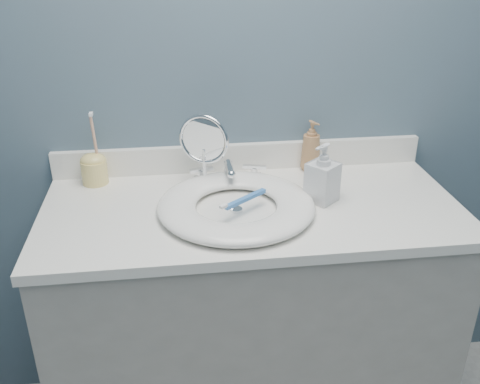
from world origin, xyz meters
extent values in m
cube|color=slate|center=(0.00, 1.25, 1.20)|extent=(2.20, 0.02, 2.40)
cube|color=#A49F96|center=(0.00, 0.97, 0.42)|extent=(1.20, 0.55, 0.85)
cube|color=white|center=(0.00, 0.97, 0.86)|extent=(1.22, 0.57, 0.03)
cube|color=white|center=(0.00, 1.24, 0.93)|extent=(1.22, 0.02, 0.09)
cylinder|color=silver|center=(-0.05, 0.94, 0.88)|extent=(0.04, 0.04, 0.01)
cube|color=silver|center=(-0.05, 1.16, 0.89)|extent=(0.22, 0.05, 0.01)
cylinder|color=silver|center=(-0.05, 1.16, 0.92)|extent=(0.03, 0.03, 0.06)
cylinder|color=silver|center=(-0.05, 1.11, 0.94)|extent=(0.02, 0.09, 0.02)
sphere|color=silver|center=(-0.05, 1.06, 0.94)|extent=(0.03, 0.03, 0.03)
cylinder|color=silver|center=(-0.14, 1.16, 0.90)|extent=(0.02, 0.02, 0.03)
cube|color=silver|center=(-0.14, 1.16, 0.92)|extent=(0.08, 0.03, 0.01)
cylinder|color=silver|center=(0.04, 1.16, 0.90)|extent=(0.02, 0.02, 0.03)
cube|color=silver|center=(0.04, 1.16, 0.92)|extent=(0.08, 0.03, 0.01)
cylinder|color=silver|center=(-0.13, 1.12, 0.89)|extent=(0.09, 0.09, 0.01)
cylinder|color=silver|center=(-0.13, 1.12, 0.94)|extent=(0.01, 0.01, 0.12)
torus|color=silver|center=(-0.13, 1.12, 1.04)|extent=(0.15, 0.08, 0.16)
cylinder|color=white|center=(-0.13, 1.12, 1.04)|extent=(0.12, 0.06, 0.13)
imported|color=#A17249|center=(0.23, 1.20, 0.97)|extent=(0.09, 0.09, 0.17)
imported|color=silver|center=(0.21, 0.98, 0.97)|extent=(0.11, 0.11, 0.18)
cylinder|color=#ECD376|center=(-0.47, 1.19, 0.92)|extent=(0.08, 0.08, 0.08)
ellipsoid|color=#ECD376|center=(-0.47, 1.19, 0.96)|extent=(0.08, 0.07, 0.05)
cylinder|color=tan|center=(-0.46, 1.19, 1.03)|extent=(0.01, 0.03, 0.15)
cube|color=white|center=(-0.46, 1.18, 1.11)|extent=(0.01, 0.02, 0.01)
cube|color=#3673C0|center=(-0.03, 0.93, 0.92)|extent=(0.13, 0.11, 0.01)
cube|color=white|center=(-0.09, 0.88, 0.93)|extent=(0.03, 0.02, 0.01)
camera|label=1|loc=(-0.21, -0.39, 1.60)|focal=40.00mm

